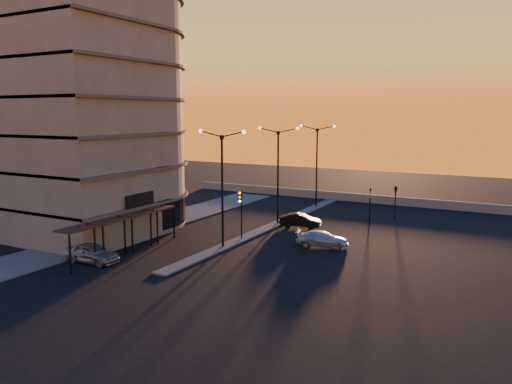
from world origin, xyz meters
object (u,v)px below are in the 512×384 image
object	(u,v)px
car_wagon	(323,239)
car_sedan	(300,220)
car_hatchback	(92,253)
traffic_light_main	(241,207)
streetlamp_mid	(278,167)

from	to	relation	value
car_wagon	car_sedan	bearing A→B (deg)	26.35
car_sedan	car_wagon	size ratio (longest dim) A/B	0.91
car_hatchback	car_wagon	xyz separation A→B (m)	(13.07, 12.30, -0.10)
traffic_light_main	car_wagon	bearing A→B (deg)	11.51
car_sedan	car_wagon	bearing A→B (deg)	-150.77
streetlamp_mid	traffic_light_main	bearing A→B (deg)	-90.00
car_sedan	car_wagon	xyz separation A→B (m)	(4.47, -5.66, -0.02)
traffic_light_main	car_hatchback	xyz separation A→B (m)	(-6.16, -10.89, -2.17)
car_hatchback	streetlamp_mid	bearing A→B (deg)	-22.54
streetlamp_mid	car_wagon	size ratio (longest dim) A/B	2.23
streetlamp_mid	traffic_light_main	world-z (taller)	streetlamp_mid
streetlamp_mid	car_hatchback	bearing A→B (deg)	-108.88
car_hatchback	car_sedan	size ratio (longest dim) A/B	1.09
streetlamp_mid	car_hatchback	xyz separation A→B (m)	(-6.16, -18.02, -4.88)
traffic_light_main	streetlamp_mid	bearing A→B (deg)	90.00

